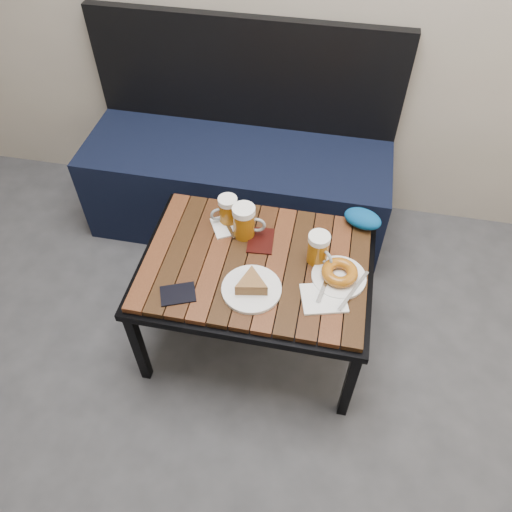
% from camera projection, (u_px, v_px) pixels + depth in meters
% --- Properties ---
extents(bench, '(1.40, 0.50, 0.95)m').
position_uv_depth(bench, '(238.00, 178.00, 2.40)').
color(bench, black).
rests_on(bench, ground).
extents(cafe_table, '(0.84, 0.62, 0.47)m').
position_uv_depth(cafe_table, '(256.00, 269.00, 1.82)').
color(cafe_table, black).
rests_on(cafe_table, ground).
extents(beer_mug_left, '(0.11, 0.09, 0.12)m').
position_uv_depth(beer_mug_left, '(228.00, 210.00, 1.88)').
color(beer_mug_left, '#96570C').
rests_on(beer_mug_left, cafe_table).
extents(beer_mug_centre, '(0.12, 0.09, 0.14)m').
position_uv_depth(beer_mug_centre, '(245.00, 221.00, 1.82)').
color(beer_mug_centre, '#96570C').
rests_on(beer_mug_centre, cafe_table).
extents(beer_mug_right, '(0.11, 0.11, 0.12)m').
position_uv_depth(beer_mug_right, '(318.00, 248.00, 1.74)').
color(beer_mug_right, '#96570C').
rests_on(beer_mug_right, cafe_table).
extents(plate_pie, '(0.21, 0.21, 0.06)m').
position_uv_depth(plate_pie, '(251.00, 286.00, 1.68)').
color(plate_pie, white).
rests_on(plate_pie, cafe_table).
extents(plate_bagel, '(0.20, 0.24, 0.05)m').
position_uv_depth(plate_bagel, '(339.00, 275.00, 1.72)').
color(plate_bagel, white).
rests_on(plate_bagel, cafe_table).
extents(napkin_left, '(0.15, 0.15, 0.01)m').
position_uv_depth(napkin_left, '(228.00, 226.00, 1.90)').
color(napkin_left, white).
rests_on(napkin_left, cafe_table).
extents(napkin_right, '(0.18, 0.16, 0.01)m').
position_uv_depth(napkin_right, '(324.00, 298.00, 1.67)').
color(napkin_right, white).
rests_on(napkin_right, cafe_table).
extents(passport_navy, '(0.14, 0.12, 0.01)m').
position_uv_depth(passport_navy, '(178.00, 294.00, 1.69)').
color(passport_navy, black).
rests_on(passport_navy, cafe_table).
extents(passport_burgundy, '(0.10, 0.14, 0.01)m').
position_uv_depth(passport_burgundy, '(261.00, 241.00, 1.85)').
color(passport_burgundy, black).
rests_on(passport_burgundy, cafe_table).
extents(knit_pouch, '(0.17, 0.14, 0.06)m').
position_uv_depth(knit_pouch, '(363.00, 219.00, 1.88)').
color(knit_pouch, navy).
rests_on(knit_pouch, cafe_table).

